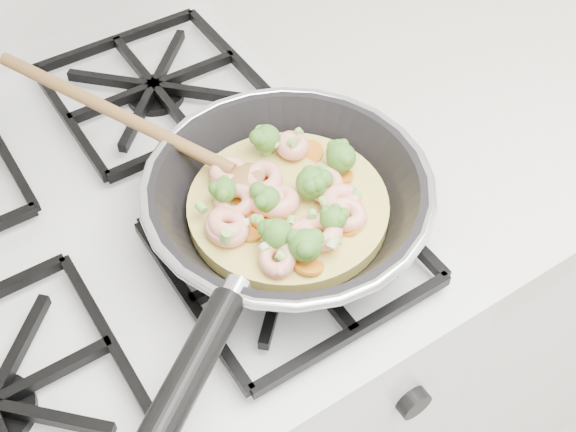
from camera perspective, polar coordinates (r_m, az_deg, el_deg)
stove at (r=1.15m, az=-10.72°, el=-14.97°), size 0.60×0.60×0.92m
counter_right at (r=1.46m, az=18.55°, el=1.16°), size 1.00×0.60×0.90m
skillet at (r=0.71m, az=-0.28°, el=1.07°), size 0.41×0.50×0.09m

